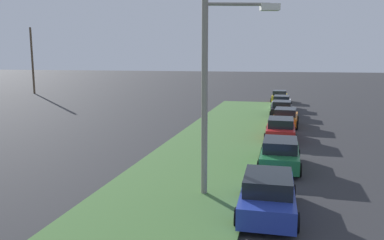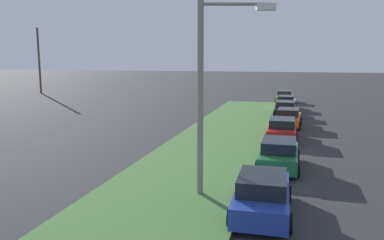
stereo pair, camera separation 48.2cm
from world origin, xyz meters
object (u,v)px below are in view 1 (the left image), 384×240
object	(u,v)px
parked_car_black	(282,109)
parked_car_orange	(285,117)
parked_car_blue	(268,194)
parked_car_yellow	(280,96)
streetlight	(214,85)
parked_car_white	(282,103)
parked_car_green	(280,154)
distant_utility_pole	(32,61)
parked_car_red	(281,129)

from	to	relation	value
parked_car_black	parked_car_orange	bearing A→B (deg)	-174.76
parked_car_blue	parked_car_yellow	xyz separation A→B (m)	(35.11, 0.05, 0.00)
parked_car_orange	streetlight	bearing A→B (deg)	173.50
parked_car_blue	parked_car_black	size ratio (longest dim) A/B	1.00
parked_car_orange	streetlight	size ratio (longest dim) A/B	0.59
parked_car_white	parked_car_black	bearing A→B (deg)	-176.67
parked_car_blue	parked_car_yellow	bearing A→B (deg)	-1.04
parked_car_blue	parked_car_orange	xyz separation A→B (m)	(17.91, -0.62, 0.00)
parked_car_green	distant_utility_pole	distance (m)	49.58
parked_car_green	parked_car_white	distance (m)	22.56
streetlight	parked_car_white	bearing A→B (deg)	-5.08
parked_car_yellow	parked_car_green	bearing A→B (deg)	-177.81
parked_car_green	parked_car_yellow	distance (m)	29.21
parked_car_blue	streetlight	distance (m)	4.46
parked_car_green	distant_utility_pole	size ratio (longest dim) A/B	0.43
parked_car_white	parked_car_yellow	xyz separation A→B (m)	(6.65, 0.30, 0.00)
parked_car_red	parked_car_white	world-z (taller)	same
parked_car_white	parked_car_orange	bearing A→B (deg)	-175.17
parked_car_green	parked_car_black	xyz separation A→B (m)	(17.31, 0.05, 0.00)
parked_car_yellow	distant_utility_pole	xyz separation A→B (m)	(3.04, 37.02, 4.28)
streetlight	distant_utility_pole	world-z (taller)	distant_utility_pole
parked_car_white	parked_car_green	bearing A→B (deg)	-176.98
parked_car_white	streetlight	world-z (taller)	streetlight
parked_car_yellow	distant_utility_pole	world-z (taller)	distant_utility_pole
parked_car_red	parked_car_white	bearing A→B (deg)	0.27
parked_car_orange	distant_utility_pole	distance (m)	43.00
parked_car_blue	parked_car_orange	size ratio (longest dim) A/B	0.99
parked_car_orange	parked_car_yellow	bearing A→B (deg)	5.31
streetlight	distant_utility_pole	bearing A→B (deg)	43.42
streetlight	parked_car_black	bearing A→B (deg)	-6.42
parked_car_black	parked_car_yellow	distance (m)	11.91
parked_car_white	parked_car_red	bearing A→B (deg)	-177.02
parked_car_blue	distant_utility_pole	distance (m)	53.37
parked_car_green	parked_car_yellow	bearing A→B (deg)	1.11
parked_car_white	streetlight	distance (m)	27.54
parked_car_black	parked_car_blue	bearing A→B (deg)	-179.04
parked_car_red	parked_car_yellow	distance (m)	22.43
parked_car_black	parked_car_green	bearing A→B (deg)	-178.15
parked_car_black	parked_car_yellow	size ratio (longest dim) A/B	1.00
parked_car_red	parked_car_black	xyz separation A→B (m)	(10.53, 0.01, 0.00)
parked_car_black	distant_utility_pole	size ratio (longest dim) A/B	0.44
parked_car_orange	parked_car_yellow	distance (m)	17.21
parked_car_green	streetlight	world-z (taller)	streetlight
parked_car_blue	parked_car_green	distance (m)	5.91
parked_car_white	distant_utility_pole	size ratio (longest dim) A/B	0.44
parked_car_red	parked_car_orange	size ratio (longest dim) A/B	0.98
parked_car_red	parked_car_black	world-z (taller)	same
parked_car_orange	parked_car_white	world-z (taller)	same
parked_car_black	parked_car_white	size ratio (longest dim) A/B	0.99
parked_car_green	parked_car_white	size ratio (longest dim) A/B	0.98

